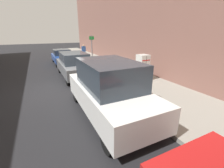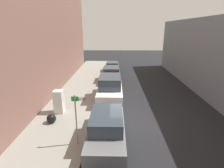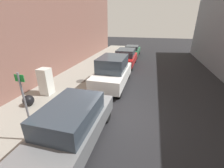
# 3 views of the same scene
# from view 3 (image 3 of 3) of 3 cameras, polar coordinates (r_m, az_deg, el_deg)

# --- Properties ---
(ground_plane) EXTENTS (80.00, 80.00, 0.00)m
(ground_plane) POSITION_cam_3_polar(r_m,az_deg,el_deg) (7.62, 3.31, -12.46)
(ground_plane) COLOR black
(sidewalk_slab) EXTENTS (3.91, 44.00, 0.15)m
(sidewalk_slab) POSITION_cam_3_polar(r_m,az_deg,el_deg) (9.35, -24.63, -6.97)
(sidewalk_slab) COLOR gray
(sidewalk_slab) RESTS_ON ground
(discarded_refrigerator) EXTENTS (0.65, 0.66, 1.65)m
(discarded_refrigerator) POSITION_cam_3_polar(r_m,az_deg,el_deg) (10.05, -23.94, 0.88)
(discarded_refrigerator) COLOR silver
(discarded_refrigerator) RESTS_ON sidewalk_slab
(manhole_cover) EXTENTS (0.70, 0.70, 0.02)m
(manhole_cover) POSITION_cam_3_polar(r_m,az_deg,el_deg) (11.69, -11.79, 1.08)
(manhole_cover) COLOR #47443F
(manhole_cover) RESTS_ON sidewalk_slab
(street_sign_post) EXTENTS (0.36, 0.07, 2.74)m
(street_sign_post) POSITION_cam_3_polar(r_m,az_deg,el_deg) (6.06, -29.97, -7.13)
(street_sign_post) COLOR slate
(street_sign_post) RESTS_ON sidewalk_slab
(trash_bag) EXTENTS (0.59, 0.59, 0.59)m
(trash_bag) POSITION_cam_3_polar(r_m,az_deg,el_deg) (9.30, -29.25, -5.45)
(trash_bag) COLOR black
(trash_bag) RESTS_ON sidewalk_slab
(parked_suv_gray) EXTENTS (1.88, 4.64, 1.75)m
(parked_suv_gray) POSITION_cam_3_polar(r_m,az_deg,el_deg) (5.85, -14.95, -14.78)
(parked_suv_gray) COLOR slate
(parked_suv_gray) RESTS_ON ground
(parked_van_white) EXTENTS (2.02, 4.75, 2.14)m
(parked_van_white) POSITION_cam_3_polar(r_m,az_deg,el_deg) (10.75, 0.27, 4.71)
(parked_van_white) COLOR silver
(parked_van_white) RESTS_ON ground
(parked_suv_red) EXTENTS (1.96, 4.41, 1.75)m
(parked_suv_red) POSITION_cam_3_polar(r_m,az_deg,el_deg) (15.96, 5.25, 10.06)
(parked_suv_red) COLOR red
(parked_suv_red) RESTS_ON ground
(parked_sedan_green) EXTENTS (1.84, 4.66, 1.40)m
(parked_sedan_green) POSITION_cam_3_polar(r_m,az_deg,el_deg) (20.88, 7.65, 12.51)
(parked_sedan_green) COLOR #1E6038
(parked_sedan_green) RESTS_ON ground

